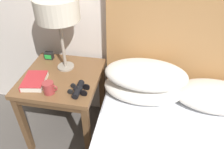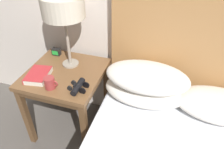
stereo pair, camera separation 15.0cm
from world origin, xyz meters
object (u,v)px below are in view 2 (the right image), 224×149
Objects in this scene: book_on_nightstand at (38,75)px; coffee_mug at (50,83)px; nightstand at (66,80)px; binoculars_pair at (78,87)px; alarm_clock at (56,52)px; table_lamp at (63,8)px.

coffee_mug reaches higher than book_on_nightstand.
nightstand is 2.76× the size of book_on_nightstand.
binoculars_pair is 2.28× the size of alarm_clock.
binoculars_pair is 0.52m from alarm_clock.
coffee_mug is (-0.00, -0.31, -0.42)m from table_lamp.
binoculars_pair reaches higher than nightstand.
alarm_clock reaches higher than binoculars_pair.
binoculars_pair is at bearing -5.64° from book_on_nightstand.
book_on_nightstand is (-0.15, -0.23, -0.45)m from table_lamp.
table_lamp reaches higher than nightstand.
table_lamp is 0.53m from book_on_nightstand.
table_lamp is 3.47× the size of binoculars_pair.
coffee_mug is (-0.19, -0.04, 0.02)m from binoculars_pair.
table_lamp is 5.37× the size of coffee_mug.
nightstand is 1.14× the size of table_lamp.
book_on_nightstand is 3.26× the size of alarm_clock.
binoculars_pair is at bearing -44.48° from alarm_clock.
nightstand is 0.24m from coffee_mug.
coffee_mug is (0.15, -0.08, 0.02)m from book_on_nightstand.
alarm_clock is at bearing 151.65° from table_lamp.
book_on_nightstand is 1.43× the size of binoculars_pair.
nightstand is 0.22m from book_on_nightstand.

